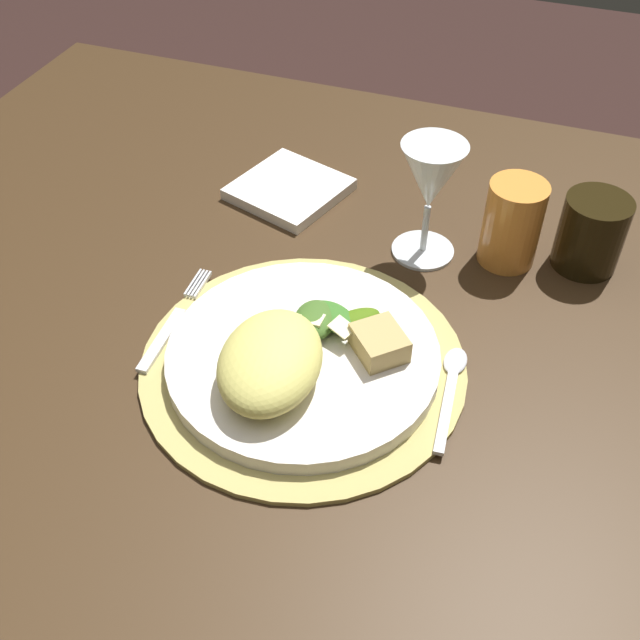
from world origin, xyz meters
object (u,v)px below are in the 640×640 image
dining_table (293,409)px  spoon (452,381)px  wine_glass (431,181)px  dinner_plate (303,356)px  dark_tumbler (591,233)px  napkin (289,189)px  amber_tumbler (512,223)px  fork (172,323)px

dining_table → spoon: spoon is taller
dining_table → wine_glass: wine_glass is taller
dinner_plate → dark_tumbler: 0.36m
dinner_plate → wine_glass: (0.07, 0.22, 0.08)m
dinner_plate → napkin: (-0.13, 0.28, -0.01)m
napkin → amber_tumbler: (0.29, -0.04, 0.04)m
dinner_plate → spoon: dinner_plate is taller
fork → wine_glass: 0.32m
dinner_plate → fork: (-0.15, 0.00, -0.01)m
dinner_plate → wine_glass: size_ratio=1.90×
dark_tumbler → napkin: bearing=177.8°
spoon → dark_tumbler: dark_tumbler is taller
amber_tumbler → dining_table: bearing=-132.4°
dinner_plate → fork: 0.15m
wine_glass → fork: bearing=-134.9°
fork → napkin: 0.28m
napkin → wine_glass: wine_glass is taller
spoon → dining_table: bearing=176.6°
napkin → spoon: bearing=-43.1°
wine_glass → dark_tumbler: bearing=13.4°
fork → amber_tumbler: size_ratio=1.59×
dark_tumbler → wine_glass: bearing=-166.6°
spoon → wine_glass: wine_glass is taller
spoon → wine_glass: bearing=111.9°
dinner_plate → wine_glass: wine_glass is taller
wine_glass → dining_table: bearing=-117.2°
spoon → amber_tumbler: amber_tumbler is taller
dining_table → dark_tumbler: bearing=39.7°
napkin → dining_table: bearing=-68.4°
dinner_plate → wine_glass: bearing=72.9°
amber_tumbler → wine_glass: bearing=-167.4°
spoon → napkin: size_ratio=1.09×
fork → wine_glass: (0.22, 0.22, 0.09)m
spoon → dark_tumbler: bearing=67.1°
napkin → fork: bearing=-95.1°
dinner_plate → wine_glass: 0.25m
spoon → amber_tumbler: size_ratio=1.34×
fork → spoon: bearing=3.9°
dining_table → fork: 0.18m
spoon → dark_tumbler: 0.26m
wine_glass → dark_tumbler: wine_glass is taller
dining_table → spoon: (0.18, -0.01, 0.13)m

